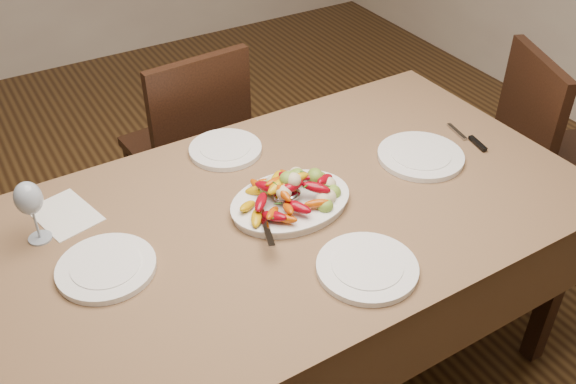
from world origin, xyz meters
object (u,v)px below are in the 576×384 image
at_px(chair_right, 560,162).
at_px(plate_far, 225,150).
at_px(plate_right, 421,156).
at_px(chair_far, 184,147).
at_px(wine_glass, 32,210).
at_px(serving_platter, 291,204).
at_px(dining_table, 288,297).
at_px(plate_left, 106,268).
at_px(plate_near, 367,268).

relative_size(chair_right, plate_far, 3.89).
bearing_deg(plate_right, chair_far, 119.28).
bearing_deg(plate_right, wine_glass, 169.06).
xyz_separation_m(chair_far, serving_platter, (-0.01, -0.89, 0.30)).
xyz_separation_m(dining_table, plate_left, (-0.55, 0.02, 0.39)).
distance_m(serving_platter, wine_glass, 0.73).
bearing_deg(plate_left, plate_right, -0.52).
bearing_deg(chair_right, plate_right, 111.52).
bearing_deg(dining_table, plate_left, 178.24).
distance_m(chair_right, plate_left, 1.87).
distance_m(serving_platter, plate_right, 0.50).
relative_size(plate_left, plate_far, 1.08).
xyz_separation_m(plate_far, wine_glass, (-0.65, -0.14, 0.09)).
xyz_separation_m(plate_left, plate_near, (0.60, -0.35, 0.00)).
height_order(chair_right, wine_glass, wine_glass).
bearing_deg(chair_right, plate_near, 126.92).
distance_m(plate_left, plate_far, 0.63).
relative_size(dining_table, serving_platter, 5.06).
distance_m(dining_table, serving_platter, 0.39).
height_order(chair_right, serving_platter, chair_right).
bearing_deg(plate_right, plate_near, -143.89).
bearing_deg(plate_left, dining_table, -1.76).
relative_size(chair_far, plate_far, 3.89).
relative_size(plate_left, wine_glass, 1.28).
bearing_deg(plate_right, dining_table, -179.19).
bearing_deg(plate_left, plate_far, 34.12).
distance_m(chair_right, plate_right, 0.83).
height_order(chair_right, plate_left, chair_right).
distance_m(plate_right, wine_glass, 1.21).
xyz_separation_m(chair_far, plate_left, (-0.57, -0.88, 0.29)).
relative_size(serving_platter, wine_glass, 1.78).
relative_size(chair_far, plate_left, 3.61).
distance_m(serving_platter, plate_near, 0.34).
distance_m(chair_right, serving_platter, 1.32).
distance_m(dining_table, plate_right, 0.64).
xyz_separation_m(plate_right, plate_far, (-0.54, 0.37, 0.00)).
height_order(plate_right, plate_near, same).
bearing_deg(serving_platter, plate_right, 0.46).
height_order(plate_left, plate_far, same).
bearing_deg(wine_glass, serving_platter, -18.90).
relative_size(chair_far, wine_glass, 4.64).
height_order(dining_table, plate_left, plate_left).
bearing_deg(dining_table, serving_platter, 16.59).
bearing_deg(chair_far, plate_near, 86.78).
distance_m(dining_table, plate_left, 0.67).
bearing_deg(serving_platter, chair_right, 0.10).
bearing_deg(serving_platter, dining_table, -163.41).
distance_m(serving_platter, plate_far, 0.37).
relative_size(plate_left, plate_right, 0.92).
bearing_deg(chair_far, plate_left, 52.58).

